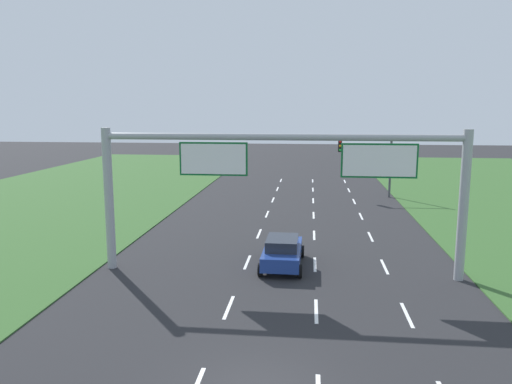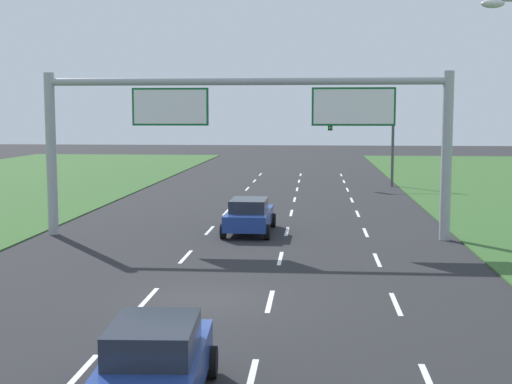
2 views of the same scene
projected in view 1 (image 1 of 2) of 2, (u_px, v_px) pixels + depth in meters
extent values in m
cube|color=white|center=(229.00, 307.00, 20.08)|extent=(0.14, 2.40, 0.01)
cube|color=white|center=(247.00, 262.00, 25.96)|extent=(0.14, 2.40, 0.01)
cube|color=white|center=(259.00, 234.00, 31.85)|extent=(0.14, 2.40, 0.01)
cube|color=white|center=(267.00, 214.00, 37.73)|extent=(0.14, 2.40, 0.01)
cube|color=white|center=(273.00, 200.00, 43.61)|extent=(0.14, 2.40, 0.01)
cube|color=white|center=(277.00, 189.00, 49.49)|extent=(0.14, 2.40, 0.01)
cube|color=white|center=(281.00, 180.00, 55.38)|extent=(0.14, 2.40, 0.01)
cube|color=white|center=(316.00, 311.00, 19.71)|extent=(0.14, 2.40, 0.01)
cube|color=white|center=(315.00, 264.00, 25.59)|extent=(0.14, 2.40, 0.01)
cube|color=white|center=(314.00, 235.00, 31.47)|extent=(0.14, 2.40, 0.01)
cube|color=white|center=(314.00, 215.00, 37.36)|extent=(0.14, 2.40, 0.01)
cube|color=white|center=(313.00, 201.00, 43.24)|extent=(0.14, 2.40, 0.01)
cube|color=white|center=(313.00, 190.00, 49.12)|extent=(0.14, 2.40, 0.01)
cube|color=white|center=(313.00, 181.00, 55.00)|extent=(0.14, 2.40, 0.01)
cube|color=white|center=(407.00, 315.00, 19.34)|extent=(0.14, 2.40, 0.01)
cube|color=white|center=(384.00, 267.00, 25.22)|extent=(0.14, 2.40, 0.01)
cube|color=white|center=(371.00, 237.00, 31.10)|extent=(0.14, 2.40, 0.01)
cube|color=white|center=(361.00, 216.00, 36.98)|extent=(0.14, 2.40, 0.01)
cube|color=white|center=(354.00, 201.00, 42.87)|extent=(0.14, 2.40, 0.01)
cube|color=white|center=(349.00, 190.00, 48.75)|extent=(0.14, 2.40, 0.01)
cube|color=white|center=(345.00, 181.00, 54.63)|extent=(0.14, 2.40, 0.01)
cube|color=navy|center=(282.00, 254.00, 25.22)|extent=(1.90, 4.46, 0.68)
cube|color=#232833|center=(282.00, 243.00, 24.92)|extent=(1.58, 2.22, 0.53)
cylinder|color=black|center=(267.00, 250.00, 27.02)|extent=(0.23, 0.64, 0.64)
cylinder|color=black|center=(302.00, 251.00, 26.79)|extent=(0.23, 0.64, 0.64)
cylinder|color=black|center=(260.00, 270.00, 23.76)|extent=(0.23, 0.64, 0.64)
cylinder|color=black|center=(300.00, 271.00, 23.53)|extent=(0.23, 0.64, 0.64)
cylinder|color=#9EA0A5|center=(109.00, 199.00, 24.50)|extent=(0.44, 0.44, 7.00)
cylinder|color=#9EA0A5|center=(463.00, 206.00, 22.72)|extent=(0.44, 0.44, 7.00)
cylinder|color=#9EA0A5|center=(280.00, 137.00, 23.10)|extent=(16.80, 0.32, 0.32)
cube|color=#0C5B28|center=(213.00, 159.00, 23.61)|extent=(3.26, 0.12, 1.59)
cube|color=white|center=(213.00, 159.00, 23.54)|extent=(3.10, 0.01, 1.43)
cube|color=#0C5B28|center=(379.00, 161.00, 22.79)|extent=(3.46, 0.12, 1.59)
cube|color=white|center=(379.00, 161.00, 22.72)|extent=(3.30, 0.01, 1.43)
cylinder|color=#47494F|center=(390.00, 166.00, 44.47)|extent=(0.20, 0.20, 5.60)
cylinder|color=#47494F|center=(366.00, 139.00, 44.30)|extent=(4.50, 0.14, 0.14)
cube|color=black|center=(340.00, 146.00, 44.65)|extent=(0.32, 0.36, 1.10)
sphere|color=red|center=(340.00, 142.00, 44.39)|extent=(0.22, 0.22, 0.22)
sphere|color=orange|center=(340.00, 146.00, 44.45)|extent=(0.22, 0.22, 0.22)
sphere|color=green|center=(340.00, 150.00, 44.51)|extent=(0.22, 0.22, 0.22)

